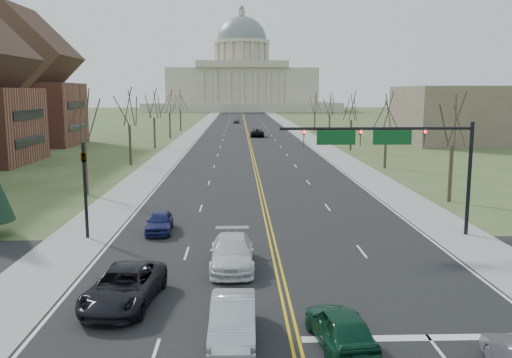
{
  "coord_description": "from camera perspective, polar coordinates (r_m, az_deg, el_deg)",
  "views": [
    {
      "loc": [
        -2.05,
        -19.68,
        9.04
      ],
      "look_at": [
        -0.81,
        17.72,
        3.0
      ],
      "focal_mm": 38.0,
      "sensor_mm": 36.0,
      "label": 1
    }
  ],
  "objects": [
    {
      "name": "ground",
      "position": [
        21.75,
        3.81,
        -15.41
      ],
      "size": [
        600.0,
        600.0,
        0.0
      ],
      "primitive_type": "plane",
      "color": "#415229",
      "rests_on": "ground"
    },
    {
      "name": "road",
      "position": [
        130.01,
        -0.99,
        5.18
      ],
      "size": [
        20.0,
        380.0,
        0.01
      ],
      "primitive_type": "cube",
      "color": "black",
      "rests_on": "ground"
    },
    {
      "name": "cross_road",
      "position": [
        27.3,
        2.55,
        -10.17
      ],
      "size": [
        120.0,
        14.0,
        0.01
      ],
      "primitive_type": "cube",
      "color": "black",
      "rests_on": "ground"
    },
    {
      "name": "sidewalk_left",
      "position": [
        130.37,
        -6.3,
        5.15
      ],
      "size": [
        4.0,
        380.0,
        0.03
      ],
      "primitive_type": "cube",
      "color": "gray",
      "rests_on": "ground"
    },
    {
      "name": "sidewalk_right",
      "position": [
        130.75,
        4.29,
        5.19
      ],
      "size": [
        4.0,
        380.0,
        0.03
      ],
      "primitive_type": "cube",
      "color": "gray",
      "rests_on": "ground"
    },
    {
      "name": "center_line",
      "position": [
        130.01,
        -0.99,
        5.19
      ],
      "size": [
        0.42,
        380.0,
        0.01
      ],
      "primitive_type": "cube",
      "color": "gold",
      "rests_on": "road"
    },
    {
      "name": "edge_line_left",
      "position": [
        130.22,
        -5.33,
        5.16
      ],
      "size": [
        0.15,
        380.0,
        0.01
      ],
      "primitive_type": "cube",
      "color": "silver",
      "rests_on": "road"
    },
    {
      "name": "edge_line_right",
      "position": [
        130.53,
        3.33,
        5.19
      ],
      "size": [
        0.15,
        380.0,
        0.01
      ],
      "primitive_type": "cube",
      "color": "silver",
      "rests_on": "road"
    },
    {
      "name": "stop_bar",
      "position": [
        21.91,
        17.73,
        -15.62
      ],
      "size": [
        9.5,
        0.5,
        0.01
      ],
      "primitive_type": "cube",
      "color": "silver",
      "rests_on": "road"
    },
    {
      "name": "capitol",
      "position": [
        269.65,
        -1.49,
        10.27
      ],
      "size": [
        90.0,
        60.0,
        50.0
      ],
      "color": "beige",
      "rests_on": "ground"
    },
    {
      "name": "signal_mast",
      "position": [
        34.66,
        14.03,
        3.47
      ],
      "size": [
        12.12,
        0.44,
        7.2
      ],
      "color": "black",
      "rests_on": "ground"
    },
    {
      "name": "signal_left",
      "position": [
        34.91,
        -17.59,
        -0.04
      ],
      "size": [
        0.32,
        0.36,
        6.0
      ],
      "color": "black",
      "rests_on": "ground"
    },
    {
      "name": "tree_r_0",
      "position": [
        47.13,
        20.06,
        5.59
      ],
      "size": [
        3.74,
        3.74,
        8.5
      ],
      "color": "#362820",
      "rests_on": "ground"
    },
    {
      "name": "tree_l_0",
      "position": [
        49.58,
        -17.75,
        6.31
      ],
      "size": [
        3.96,
        3.96,
        9.0
      ],
      "color": "#362820",
      "rests_on": "ground"
    },
    {
      "name": "tree_r_1",
      "position": [
        66.1,
        13.6,
        6.76
      ],
      "size": [
        3.74,
        3.74,
        8.5
      ],
      "color": "#362820",
      "rests_on": "ground"
    },
    {
      "name": "tree_l_1",
      "position": [
        69.03,
        -13.24,
        7.19
      ],
      "size": [
        3.96,
        3.96,
        9.0
      ],
      "color": "#362820",
      "rests_on": "ground"
    },
    {
      "name": "tree_r_2",
      "position": [
        85.53,
        10.03,
        7.36
      ],
      "size": [
        3.74,
        3.74,
        8.5
      ],
      "color": "#362820",
      "rests_on": "ground"
    },
    {
      "name": "tree_l_2",
      "position": [
        88.73,
        -10.71,
        7.66
      ],
      "size": [
        3.96,
        3.96,
        9.0
      ],
      "color": "#362820",
      "rests_on": "ground"
    },
    {
      "name": "tree_r_3",
      "position": [
        105.18,
        7.78,
        7.73
      ],
      "size": [
        3.74,
        3.74,
        8.5
      ],
      "color": "#362820",
      "rests_on": "ground"
    },
    {
      "name": "tree_l_3",
      "position": [
        108.53,
        -9.11,
        7.95
      ],
      "size": [
        3.96,
        3.96,
        9.0
      ],
      "color": "#362820",
      "rests_on": "ground"
    },
    {
      "name": "tree_r_4",
      "position": [
        124.94,
        6.24,
        7.98
      ],
      "size": [
        3.74,
        3.74,
        8.5
      ],
      "color": "#362820",
      "rests_on": "ground"
    },
    {
      "name": "tree_l_4",
      "position": [
        128.4,
        -7.99,
        8.15
      ],
      "size": [
        3.96,
        3.96,
        9.0
      ],
      "color": "#362820",
      "rests_on": "ground"
    },
    {
      "name": "bldg_left_far",
      "position": [
        100.34,
        -23.18,
        8.73
      ],
      "size": [
        17.1,
        14.28,
        23.25
      ],
      "color": "brown",
      "rests_on": "ground"
    },
    {
      "name": "bldg_right_mass",
      "position": [
        104.59,
        21.95,
        6.3
      ],
      "size": [
        25.0,
        20.0,
        10.0
      ],
      "primitive_type": "cube",
      "color": "brown",
      "rests_on": "ground"
    },
    {
      "name": "car_nb_inner_lead",
      "position": [
        20.24,
        8.87,
        -15.13
      ],
      "size": [
        2.28,
        4.51,
        1.47
      ],
      "primitive_type": "imported",
      "rotation": [
        0.0,
        0.0,
        3.27
      ],
      "color": "#0D3B26",
      "rests_on": "road"
    },
    {
      "name": "car_sb_inner_lead",
      "position": [
        20.55,
        -2.44,
        -14.53
      ],
      "size": [
        1.71,
        4.71,
        1.54
      ],
      "primitive_type": "imported",
      "rotation": [
        0.0,
        0.0,
        -0.02
      ],
      "color": "#B0B2B8",
      "rests_on": "road"
    },
    {
      "name": "car_sb_outer_lead",
      "position": [
        24.27,
        -13.73,
        -10.96
      ],
      "size": [
        3.23,
        5.91,
        1.57
      ],
      "primitive_type": "imported",
      "rotation": [
        0.0,
        0.0,
        -0.11
      ],
      "color": "black",
      "rests_on": "road"
    },
    {
      "name": "car_sb_inner_second",
      "position": [
        28.32,
        -2.54,
        -7.74
      ],
      "size": [
        2.25,
        5.49,
        1.59
      ],
      "primitive_type": "imported",
      "rotation": [
        0.0,
        0.0,
        0.0
      ],
      "color": "silver",
      "rests_on": "road"
    },
    {
      "name": "car_sb_outer_second",
      "position": [
        35.8,
        -10.13,
        -4.46
      ],
      "size": [
        1.78,
        4.06,
        1.36
      ],
      "primitive_type": "imported",
      "rotation": [
        0.0,
        0.0,
        0.04
      ],
      "color": "navy",
      "rests_on": "road"
    },
    {
      "name": "car_far_nb",
      "position": [
        110.48,
        0.13,
        4.91
      ],
      "size": [
        2.9,
        6.0,
        1.65
      ],
      "primitive_type": "imported",
      "rotation": [
        0.0,
        0.0,
        3.11
      ],
      "color": "black",
      "rests_on": "road"
    },
    {
      "name": "car_far_sb",
      "position": [
        157.86,
        -2.07,
        6.14
      ],
      "size": [
        1.86,
        4.22,
        1.41
      ],
      "primitive_type": "imported",
      "rotation": [
        0.0,
        0.0,
        -0.04
      ],
      "color": "#56585E",
      "rests_on": "road"
    }
  ]
}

